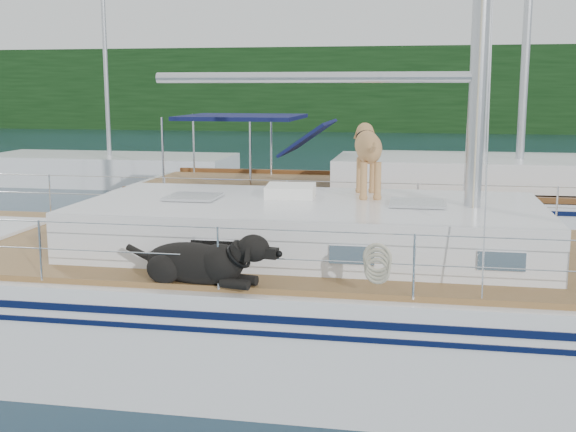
# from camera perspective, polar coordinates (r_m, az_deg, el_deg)

# --- Properties ---
(ground) EXTENTS (120.00, 120.00, 0.00)m
(ground) POSITION_cam_1_polar(r_m,az_deg,el_deg) (8.87, -3.47, -10.35)
(ground) COLOR black
(ground) RESTS_ON ground
(tree_line) EXTENTS (90.00, 3.00, 6.00)m
(tree_line) POSITION_cam_1_polar(r_m,az_deg,el_deg) (53.10, 8.46, 9.85)
(tree_line) COLOR black
(tree_line) RESTS_ON ground
(shore_bank) EXTENTS (92.00, 1.00, 1.20)m
(shore_bank) POSITION_cam_1_polar(r_m,az_deg,el_deg) (54.36, 8.44, 7.32)
(shore_bank) COLOR #595147
(shore_bank) RESTS_ON ground
(main_sailboat) EXTENTS (12.00, 3.87, 14.01)m
(main_sailboat) POSITION_cam_1_polar(r_m,az_deg,el_deg) (8.64, -2.89, -6.19)
(main_sailboat) COLOR white
(main_sailboat) RESTS_ON ground
(neighbor_sailboat) EXTENTS (11.00, 3.50, 13.30)m
(neighbor_sailboat) POSITION_cam_1_polar(r_m,az_deg,el_deg) (14.94, 8.87, 0.44)
(neighbor_sailboat) COLOR white
(neighbor_sailboat) RESTS_ON ground
(bg_boat_west) EXTENTS (8.00, 3.00, 11.65)m
(bg_boat_west) POSITION_cam_1_polar(r_m,az_deg,el_deg) (24.38, -13.87, 3.53)
(bg_boat_west) COLOR white
(bg_boat_west) RESTS_ON ground
(bg_boat_center) EXTENTS (7.20, 3.00, 11.65)m
(bg_boat_center) POSITION_cam_1_polar(r_m,az_deg,el_deg) (24.29, 15.13, 3.46)
(bg_boat_center) COLOR white
(bg_boat_center) RESTS_ON ground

